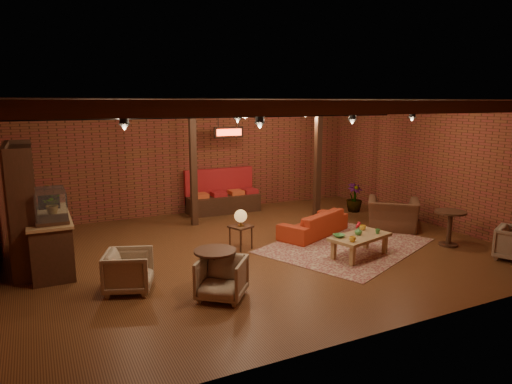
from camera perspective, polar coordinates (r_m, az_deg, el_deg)
name	(u,v)px	position (r m, az deg, el deg)	size (l,w,h in m)	color
floor	(259,250)	(10.01, 0.44, -7.23)	(10.00, 10.00, 0.00)	#3E210F
ceiling	(260,100)	(9.50, 0.47, 11.41)	(10.00, 8.00, 0.02)	black
wall_back	(198,157)	(13.29, -7.31, 4.34)	(10.00, 0.02, 3.20)	brown
wall_front	(393,221)	(6.38, 16.77, -3.48)	(10.00, 0.02, 3.20)	brown
wall_right	(432,164)	(12.65, 21.19, 3.34)	(0.02, 8.00, 3.20)	brown
ceiling_beams	(260,106)	(9.50, 0.47, 10.69)	(9.80, 6.40, 0.22)	#301E10
ceiling_pipe	(229,115)	(10.96, -3.33, 9.53)	(0.12, 0.12, 9.60)	black
post_left	(193,164)	(11.78, -7.86, 3.46)	(0.16, 0.16, 3.20)	#301E10
post_right	(318,160)	(12.74, 7.73, 4.04)	(0.16, 0.16, 3.20)	#301E10
service_counter	(49,225)	(9.78, -24.48, -3.82)	(0.80, 2.50, 1.60)	#301E10
plant_counter	(52,202)	(9.89, -24.14, -1.14)	(0.35, 0.39, 0.30)	#337F33
shelving_hutch	(24,206)	(9.79, -27.02, -1.61)	(0.52, 2.00, 2.40)	#301E10
banquette	(223,195)	(13.25, -4.10, -0.43)	(2.10, 0.70, 1.00)	#A71B1F
service_sign	(229,132)	(12.59, -3.44, 7.47)	(0.86, 0.06, 0.30)	#FF3D19
ceiling_spotlights	(260,117)	(9.50, 0.47, 9.36)	(6.40, 4.40, 0.28)	black
rug	(346,246)	(10.47, 11.14, -6.58)	(3.52, 2.69, 0.01)	maroon
sofa	(314,223)	(11.10, 7.22, -3.90)	(2.00, 0.78, 0.58)	#A32E16
coffee_table	(359,238)	(9.69, 12.80, -5.61)	(1.46, 0.99, 0.71)	#996F47
side_table_lamp	(241,219)	(9.91, -1.93, -3.40)	(0.54, 0.54, 0.88)	#301E10
round_table_left	(215,264)	(7.76, -5.11, -8.91)	(0.71, 0.71, 0.74)	#301E10
armchair_a	(129,269)	(8.11, -15.63, -9.26)	(0.75, 0.71, 0.77)	#BAA790
armchair_b	(222,276)	(7.56, -4.31, -10.46)	(0.74, 0.69, 0.76)	#BAA790
armchair_right	(393,209)	(11.93, 16.77, -2.07)	(1.21, 0.78, 1.05)	brown
side_table_book	(397,209)	(12.52, 17.27, -2.02)	(0.52, 0.52, 0.46)	#301E10
round_table_right	(450,223)	(11.03, 23.08, -3.54)	(0.68, 0.68, 0.79)	#301E10
plant_tall	(355,170)	(13.49, 12.32, 2.74)	(1.39, 1.39, 2.48)	#4C7F4C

